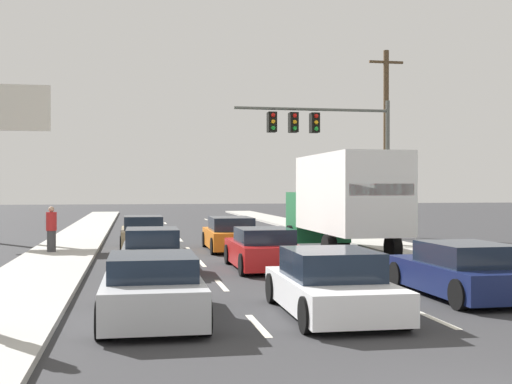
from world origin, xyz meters
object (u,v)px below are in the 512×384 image
(car_silver, at_px, (152,289))
(box_truck, at_px, (343,199))
(pedestrian_near_corner, at_px, (51,229))
(car_red, at_px, (263,250))
(car_orange, at_px, (230,235))
(traffic_signal_mast, at_px, (319,132))
(car_gray, at_px, (152,251))
(utility_pole_mid, at_px, (386,141))
(car_tan, at_px, (143,234))
(car_navy, at_px, (461,272))
(car_white, at_px, (331,285))

(car_silver, xyz_separation_m, box_truck, (7.06, 10.21, 1.50))
(box_truck, bearing_deg, pedestrian_near_corner, 167.01)
(car_red, bearing_deg, car_orange, 90.88)
(traffic_signal_mast, bearing_deg, car_red, -114.08)
(car_gray, relative_size, car_red, 1.00)
(box_truck, xyz_separation_m, utility_pole_mid, (5.31, 9.28, 2.81))
(car_tan, distance_m, car_navy, 15.22)
(car_silver, height_order, car_navy, car_navy)
(car_tan, relative_size, utility_pole_mid, 0.47)
(car_tan, distance_m, car_white, 15.43)
(car_tan, bearing_deg, car_navy, -62.89)
(car_white, distance_m, traffic_signal_mast, 19.59)
(car_gray, bearing_deg, traffic_signal_mast, 52.88)
(car_orange, bearing_deg, box_truck, -40.82)
(box_truck, relative_size, pedestrian_near_corner, 4.85)
(car_navy, distance_m, utility_pole_mid, 19.46)
(car_tan, distance_m, traffic_signal_mast, 10.12)
(car_red, bearing_deg, pedestrian_near_corner, 141.53)
(car_gray, xyz_separation_m, car_navy, (6.78, -5.99, -0.01))
(car_gray, xyz_separation_m, pedestrian_near_corner, (-3.50, 5.31, 0.38))
(car_tan, height_order, car_navy, car_tan)
(pedestrian_near_corner, bearing_deg, car_orange, 6.30)
(box_truck, relative_size, traffic_signal_mast, 1.04)
(car_gray, height_order, car_silver, car_gray)
(car_gray, relative_size, utility_pole_mid, 0.43)
(car_tan, relative_size, car_silver, 1.02)
(car_silver, relative_size, pedestrian_near_corner, 2.62)
(car_red, bearing_deg, utility_pole_mid, 54.32)
(car_gray, distance_m, car_white, 8.17)
(car_navy, bearing_deg, box_truck, 89.51)
(car_orange, relative_size, utility_pole_mid, 0.46)
(utility_pole_mid, bearing_deg, car_tan, -159.35)
(car_tan, bearing_deg, traffic_signal_mast, 21.69)
(traffic_signal_mast, xyz_separation_m, pedestrian_near_corner, (-11.75, -5.59, -4.19))
(car_gray, relative_size, pedestrian_near_corner, 2.45)
(car_gray, distance_m, traffic_signal_mast, 14.41)
(car_red, relative_size, car_white, 0.97)
(car_red, height_order, car_navy, car_red)
(car_silver, bearing_deg, car_gray, 88.38)
(car_orange, height_order, utility_pole_mid, utility_pole_mid)
(car_tan, distance_m, car_red, 8.42)
(box_truck, distance_m, traffic_signal_mast, 8.66)
(car_orange, bearing_deg, car_gray, -118.10)
(car_red, bearing_deg, car_navy, -59.54)
(car_white, height_order, utility_pole_mid, utility_pole_mid)
(car_white, bearing_deg, traffic_signal_mast, 74.81)
(car_silver, xyz_separation_m, pedestrian_near_corner, (-3.29, 12.60, 0.39))
(car_tan, height_order, utility_pole_mid, utility_pole_mid)
(traffic_signal_mast, bearing_deg, utility_pole_mid, 18.39)
(car_tan, height_order, car_silver, car_tan)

